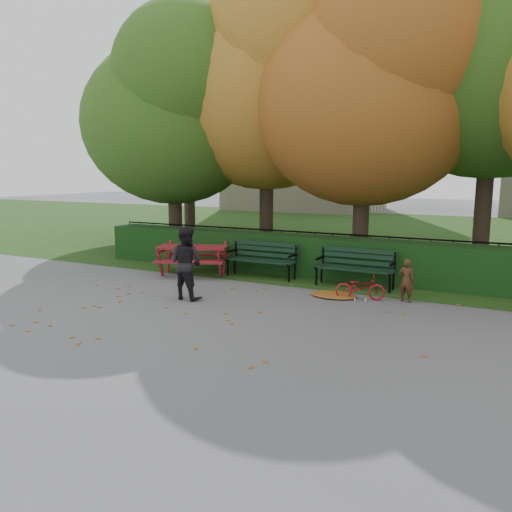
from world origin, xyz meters
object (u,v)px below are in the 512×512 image
at_px(child, 407,280).
at_px(tree_d, 512,35).
at_px(bicycle, 360,287).
at_px(tree_c, 376,86).
at_px(bench_right, 356,265).
at_px(bench_left, 262,257).
at_px(adult, 186,263).
at_px(tree_a, 176,109).
at_px(tree_f, 191,91).
at_px(picnic_table, 193,252).
at_px(tree_b, 274,78).

bearing_deg(child, tree_d, -96.79).
bearing_deg(tree_d, bicycle, -116.90).
height_order(tree_c, bicycle, tree_c).
distance_m(bench_right, child, 1.56).
bearing_deg(tree_c, bench_left, -133.36).
height_order(child, adult, adult).
distance_m(tree_a, adult, 6.85).
distance_m(tree_a, bench_right, 7.69).
bearing_deg(tree_c, adult, -117.42).
height_order(tree_c, bench_left, tree_c).
xyz_separation_m(tree_a, bench_right, (6.29, -1.88, -4.00)).
relative_size(child, bicycle, 0.89).
xyz_separation_m(bench_left, bicycle, (2.82, -1.11, -0.25)).
xyz_separation_m(tree_f, picnic_table, (4.10, -6.07, -5.11)).
height_order(tree_f, bicycle, tree_f).
bearing_deg(child, adult, 35.76).
bearing_deg(tree_c, bench_right, -83.30).
relative_size(tree_c, picnic_table, 3.75).
height_order(tree_a, bench_left, tree_a).
relative_size(bench_right, picnic_table, 0.84).
xyz_separation_m(bench_left, picnic_table, (-1.73, -0.53, 0.06)).
bearing_deg(tree_a, adult, -52.87).
bearing_deg(tree_c, tree_b, 166.55).
height_order(picnic_table, bicycle, picnic_table).
distance_m(tree_c, tree_f, 8.66).
xyz_separation_m(tree_a, adult, (3.46, -4.56, -3.76)).
bearing_deg(tree_c, bicycle, -78.46).
bearing_deg(bench_left, tree_c, 46.64).
bearing_deg(tree_b, adult, -82.93).
bearing_deg(picnic_table, tree_b, 58.65).
distance_m(tree_d, child, 7.21).
relative_size(tree_a, tree_b, 0.85).
distance_m(tree_b, adult, 7.41).
distance_m(tree_c, picnic_table, 6.39).
height_order(bench_right, child, child).
relative_size(tree_f, adult, 6.04).
distance_m(bench_left, bench_right, 2.40).
distance_m(tree_a, bench_left, 5.89).
relative_size(tree_d, tree_f, 1.04).
bearing_deg(bicycle, tree_c, -4.86).
height_order(bench_right, picnic_table, bench_right).
bearing_deg(bicycle, child, -89.83).
relative_size(tree_c, bicycle, 7.93).
xyz_separation_m(child, bicycle, (-0.88, -0.26, -0.18)).
bearing_deg(tree_b, tree_f, 152.01).
distance_m(tree_a, tree_f, 4.31).
height_order(tree_d, picnic_table, tree_d).
height_order(picnic_table, adult, adult).
distance_m(tree_f, bicycle, 12.19).
bearing_deg(tree_f, child, -33.82).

